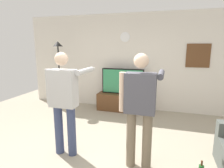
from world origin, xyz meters
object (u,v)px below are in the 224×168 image
object	(u,v)px
person_standing_nearer_couch	(140,105)
floor_lamp	(59,61)
framed_picture	(198,56)
person_standing_nearer_lamp	(64,98)
tv_stand	(122,102)
television	(123,81)
wall_clock	(125,37)

from	to	relation	value
person_standing_nearer_couch	floor_lamp	bearing A→B (deg)	140.87
framed_picture	person_standing_nearer_couch	xyz separation A→B (m)	(-1.07, -2.69, -0.59)
person_standing_nearer_lamp	floor_lamp	bearing A→B (deg)	123.50
floor_lamp	tv_stand	bearing A→B (deg)	6.77
television	floor_lamp	bearing A→B (deg)	-171.81
television	framed_picture	world-z (taller)	framed_picture
framed_picture	person_standing_nearer_couch	world-z (taller)	framed_picture
wall_clock	tv_stand	bearing A→B (deg)	-90.00
tv_stand	framed_picture	size ratio (longest dim) A/B	2.29
tv_stand	wall_clock	distance (m)	1.84
tv_stand	wall_clock	size ratio (longest dim) A/B	5.12
tv_stand	framed_picture	distance (m)	2.35
tv_stand	person_standing_nearer_couch	world-z (taller)	person_standing_nearer_couch
television	floor_lamp	xyz separation A→B (m)	(-1.84, -0.26, 0.55)
framed_picture	floor_lamp	bearing A→B (deg)	-172.22
tv_stand	television	world-z (taller)	television
tv_stand	wall_clock	xyz separation A→B (m)	(0.00, 0.29, 1.81)
person_standing_nearer_lamp	framed_picture	bearing A→B (deg)	49.34
television	framed_picture	xyz separation A→B (m)	(1.92, 0.25, 0.73)
television	person_standing_nearer_couch	xyz separation A→B (m)	(0.84, -2.44, 0.14)
tv_stand	person_standing_nearer_couch	xyz separation A→B (m)	(0.84, -2.40, 0.74)
framed_picture	floor_lamp	world-z (taller)	floor_lamp
television	floor_lamp	size ratio (longest dim) A/B	0.61
tv_stand	person_standing_nearer_couch	size ratio (longest dim) A/B	0.81
tv_stand	person_standing_nearer_lamp	size ratio (longest dim) A/B	0.81
television	framed_picture	distance (m)	2.06
person_standing_nearer_lamp	person_standing_nearer_couch	bearing A→B (deg)	-0.12
person_standing_nearer_couch	tv_stand	bearing A→B (deg)	109.39
floor_lamp	television	bearing A→B (deg)	8.19
floor_lamp	framed_picture	bearing A→B (deg)	7.78
wall_clock	floor_lamp	world-z (taller)	wall_clock
floor_lamp	person_standing_nearer_couch	xyz separation A→B (m)	(2.68, -2.18, -0.40)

